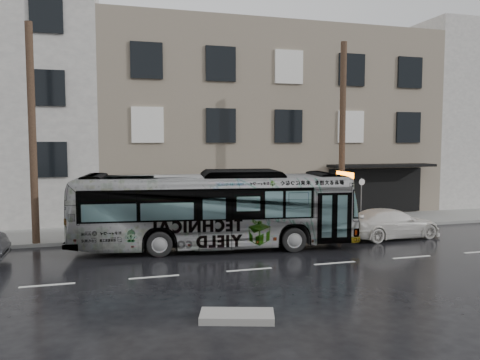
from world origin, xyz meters
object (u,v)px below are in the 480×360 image
object	(u,v)px
utility_pole_front	(342,136)
white_sedan	(391,223)
bus	(215,210)
sign_post	(361,202)
utility_pole_rear	(32,134)

from	to	relation	value
utility_pole_front	white_sedan	size ratio (longest dim) A/B	1.97
utility_pole_front	bus	size ratio (longest dim) A/B	0.79
white_sedan	sign_post	bearing A→B (deg)	-0.46
bus	white_sedan	size ratio (longest dim) A/B	2.50
utility_pole_rear	white_sedan	xyz separation A→B (m)	(15.23, -2.44, -3.99)
utility_pole_rear	white_sedan	distance (m)	15.93
utility_pole_rear	bus	distance (m)	8.05
white_sedan	utility_pole_front	bearing A→B (deg)	23.25
utility_pole_rear	bus	world-z (taller)	utility_pole_rear
utility_pole_rear	sign_post	world-z (taller)	utility_pole_rear
utility_pole_front	utility_pole_rear	size ratio (longest dim) A/B	1.00
bus	white_sedan	world-z (taller)	bus
sign_post	white_sedan	xyz separation A→B (m)	(0.13, -2.44, -0.69)
sign_post	white_sedan	size ratio (longest dim) A/B	0.53
utility_pole_rear	sign_post	bearing A→B (deg)	0.00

